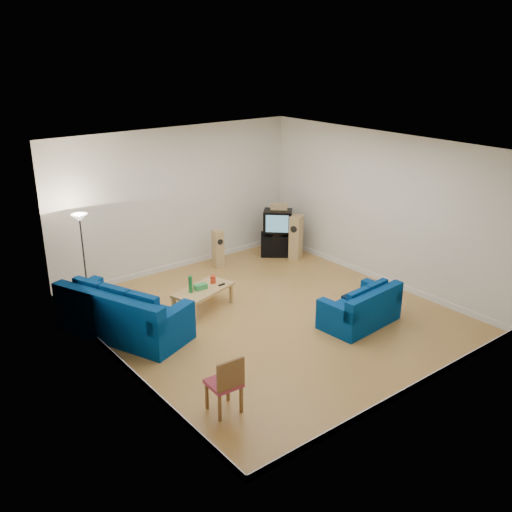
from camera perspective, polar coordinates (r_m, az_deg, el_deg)
room at (r=10.29m, az=1.37°, el=1.70°), size 6.01×6.51×3.21m
sofa_three_seat at (r=10.33m, az=-13.25°, el=-6.04°), size 1.83×2.56×0.91m
sofa_loveseat at (r=10.63m, az=10.52°, el=-5.37°), size 1.54×0.94×0.74m
coffee_table at (r=11.02m, az=-5.31°, el=-3.52°), size 1.33×0.93×0.44m
bottle at (r=10.80m, az=-6.57°, el=-2.82°), size 0.10×0.10×0.33m
tissue_box at (r=10.96m, az=-5.56°, el=-3.07°), size 0.25×0.15×0.10m
red_canister at (r=11.21m, az=-4.32°, el=-2.36°), size 0.14×0.14×0.15m
remote at (r=11.13m, az=-3.45°, el=-2.87°), size 0.15×0.06×0.02m
tv_stand at (r=13.89m, az=2.28°, el=1.17°), size 0.97×0.91×0.53m
av_receiver at (r=13.73m, az=2.32°, el=2.31°), size 0.52×0.46×0.10m
television at (r=13.64m, az=2.19°, el=3.54°), size 0.82×0.81×0.51m
centre_speaker at (r=13.63m, az=2.31°, el=4.96°), size 0.40×0.39×0.14m
speaker_left at (r=13.09m, az=-3.82°, el=0.73°), size 0.25×0.30×0.88m
speaker_right at (r=13.55m, az=4.01°, el=1.86°), size 0.39×0.36×1.07m
floor_lamp at (r=11.38m, az=-17.12°, el=2.49°), size 0.31×0.31×1.83m
dining_chair at (r=8.02m, az=-3.01°, el=-12.48°), size 0.45×0.45×0.89m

